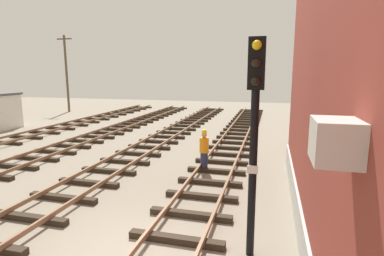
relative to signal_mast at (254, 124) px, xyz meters
name	(u,v)px	position (x,y,z in m)	size (l,w,h in m)	color
ground_plane	(133,254)	(-2.68, -0.67, -3.14)	(80.00, 80.00, 0.00)	slate
track_near_building	(167,254)	(-1.84, -0.67, -3.02)	(2.50, 59.65, 0.32)	#2D2319
track_centre	(8,229)	(-6.31, -0.67, -3.02)	(2.50, 59.65, 0.32)	#2D2319
signal_mast	(254,124)	(0.00, 0.00, 0.00)	(0.36, 0.40, 4.98)	black
utility_pole_far	(67,72)	(-21.66, 22.74, 1.20)	(1.80, 0.24, 8.30)	brown
track_worker_foreground	(204,150)	(-2.40, 5.86, -2.21)	(0.40, 0.40, 1.87)	#262D4C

